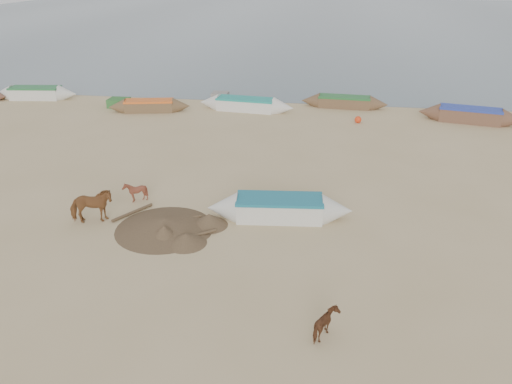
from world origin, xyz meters
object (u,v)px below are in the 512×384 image
Objects in this scene: cow_adult at (91,206)px; calf_front at (135,192)px; calf_right at (327,325)px; near_canoe at (279,208)px.

cow_adult reaches higher than calf_front.
calf_front is 1.08× the size of calf_right.
calf_right is (9.30, -5.42, -0.29)m from cow_adult.
near_canoe is at bearing 94.48° from calf_front.
calf_right is at bearing 58.30° from calf_front.
cow_adult is 1.84× the size of calf_front.
near_canoe reaches higher than calf_right.
near_canoe is (6.30, -0.65, -0.01)m from calf_front.
calf_front is (0.98, 2.09, -0.26)m from cow_adult.
cow_adult is 10.77m from calf_right.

